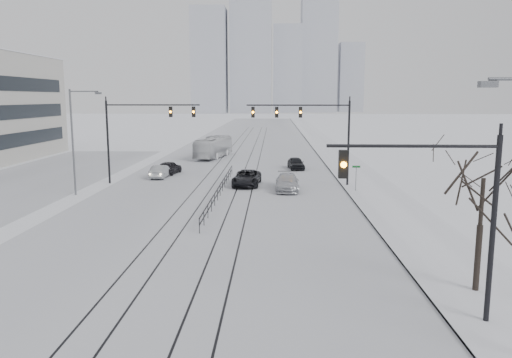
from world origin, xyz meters
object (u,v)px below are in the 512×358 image
at_px(sedan_sb_outer, 161,172).
at_px(sedan_nb_far, 296,163).
at_px(sedan_nb_right, 287,183).
at_px(traffic_mast_near, 449,203).
at_px(box_truck, 214,147).
at_px(sedan_nb_front, 247,178).
at_px(bare_tree, 483,190).
at_px(sedan_sb_inner, 169,168).

height_order(sedan_sb_outer, sedan_nb_far, sedan_nb_far).
distance_m(sedan_sb_outer, sedan_nb_right, 14.65).
bearing_deg(sedan_nb_far, sedan_nb_right, -102.91).
relative_size(traffic_mast_near, box_truck, 0.68).
height_order(sedan_nb_front, sedan_nb_right, sedan_nb_right).
distance_m(sedan_nb_right, box_truck, 26.41).
bearing_deg(sedan_nb_right, sedan_nb_far, 85.29).
distance_m(bare_tree, sedan_nb_right, 25.10).
bearing_deg(sedan_nb_far, sedan_nb_front, -121.63).
distance_m(bare_tree, box_truck, 51.28).
bearing_deg(sedan_nb_far, traffic_mast_near, -92.02).
xyz_separation_m(traffic_mast_near, sedan_nb_front, (-8.79, 29.08, -3.83)).
xyz_separation_m(sedan_nb_front, sedan_nb_far, (5.15, 11.33, -0.04)).
bearing_deg(sedan_nb_front, sedan_nb_right, -28.94).
xyz_separation_m(sedan_sb_outer, sedan_nb_right, (13.00, -6.76, 0.07)).
distance_m(sedan_sb_inner, sedan_nb_front, 11.28).
distance_m(bare_tree, sedan_nb_far, 38.08).
xyz_separation_m(sedan_nb_right, sedan_nb_far, (1.38, 13.73, -0.05)).
bearing_deg(sedan_nb_right, sedan_sb_inner, 144.67).
xyz_separation_m(bare_tree, sedan_nb_front, (-11.20, 26.08, -3.76)).
xyz_separation_m(bare_tree, sedan_nb_right, (-7.43, 23.68, -3.75)).
bearing_deg(sedan_nb_right, bare_tree, -71.54).
relative_size(sedan_nb_right, box_truck, 0.49).
distance_m(sedan_sb_outer, sedan_nb_front, 10.21).
bearing_deg(sedan_sb_inner, sedan_nb_far, -152.92).
relative_size(sedan_sb_outer, box_truck, 0.39).
distance_m(bare_tree, sedan_sb_inner, 38.83).
xyz_separation_m(bare_tree, sedan_sb_inner, (-20.10, 33.01, -3.77)).
height_order(bare_tree, sedan_nb_right, bare_tree).
height_order(sedan_sb_inner, sedan_nb_right, sedan_nb_right).
bearing_deg(bare_tree, sedan_nb_right, 107.42).
xyz_separation_m(bare_tree, box_truck, (-17.02, 48.27, -3.05)).
bearing_deg(sedan_nb_far, box_truck, 128.13).
relative_size(sedan_sb_inner, box_truck, 0.41).
distance_m(sedan_sb_inner, sedan_nb_far, 14.72).
xyz_separation_m(sedan_sb_inner, sedan_nb_front, (8.90, -6.93, 0.01)).
distance_m(sedan_sb_inner, sedan_nb_right, 15.73).
bearing_deg(sedan_nb_front, traffic_mast_near, -69.63).
height_order(sedan_sb_outer, sedan_nb_right, sedan_nb_right).
distance_m(traffic_mast_near, bare_tree, 3.85).
bearing_deg(sedan_sb_inner, sedan_nb_right, 153.32).
distance_m(bare_tree, sedan_sb_outer, 36.85).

